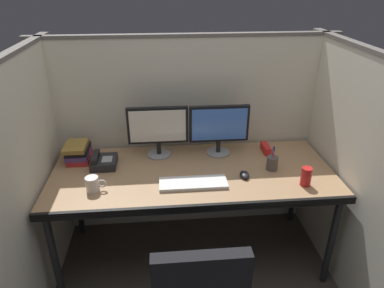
{
  "coord_description": "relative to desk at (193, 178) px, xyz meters",
  "views": [
    {
      "loc": [
        -0.19,
        -1.74,
        1.95
      ],
      "look_at": [
        0.0,
        0.35,
        0.92
      ],
      "focal_mm": 32.75,
      "sensor_mm": 36.0,
      "label": 1
    }
  ],
  "objects": [
    {
      "name": "cubicle_partition_rear",
      "position": [
        0.0,
        0.46,
        0.1
      ],
      "size": [
        2.21,
        0.06,
        1.57
      ],
      "color": "beige",
      "rests_on": "ground"
    },
    {
      "name": "monitor_right",
      "position": [
        0.21,
        0.25,
        0.27
      ],
      "size": [
        0.43,
        0.17,
        0.37
      ],
      "color": "gray",
      "rests_on": "desk"
    },
    {
      "name": "soda_can",
      "position": [
        0.69,
        -0.22,
        0.11
      ],
      "size": [
        0.07,
        0.07,
        0.12
      ],
      "primitive_type": "cylinder",
      "color": "red",
      "rests_on": "desk"
    },
    {
      "name": "red_stapler",
      "position": [
        0.57,
        0.24,
        0.08
      ],
      "size": [
        0.04,
        0.15,
        0.06
      ],
      "primitive_type": "cube",
      "color": "red",
      "rests_on": "desk"
    },
    {
      "name": "cubicle_partition_left",
      "position": [
        -0.99,
        -0.09,
        0.1
      ],
      "size": [
        0.06,
        1.41,
        1.57
      ],
      "color": "beige",
      "rests_on": "ground"
    },
    {
      "name": "computer_mouse",
      "position": [
        0.33,
        -0.09,
        0.07
      ],
      "size": [
        0.06,
        0.1,
        0.04
      ],
      "color": "black",
      "rests_on": "desk"
    },
    {
      "name": "coffee_mug",
      "position": [
        -0.63,
        -0.17,
        0.1
      ],
      "size": [
        0.13,
        0.08,
        0.09
      ],
      "color": "silver",
      "rests_on": "desk"
    },
    {
      "name": "desk",
      "position": [
        0.0,
        0.0,
        0.0
      ],
      "size": [
        1.9,
        0.8,
        0.74
      ],
      "color": "#997551",
      "rests_on": "ground"
    },
    {
      "name": "monitor_left",
      "position": [
        -0.23,
        0.26,
        0.27
      ],
      "size": [
        0.43,
        0.17,
        0.37
      ],
      "color": "gray",
      "rests_on": "desk"
    },
    {
      "name": "desk_phone",
      "position": [
        -0.61,
        0.14,
        0.08
      ],
      "size": [
        0.17,
        0.19,
        0.09
      ],
      "color": "black",
      "rests_on": "desk"
    },
    {
      "name": "cubicle_partition_right",
      "position": [
        0.99,
        -0.09,
        0.1
      ],
      "size": [
        0.06,
        1.41,
        1.57
      ],
      "color": "beige",
      "rests_on": "ground"
    },
    {
      "name": "pen_cup",
      "position": [
        0.54,
        -0.01,
        0.1
      ],
      "size": [
        0.08,
        0.08,
        0.17
      ],
      "color": "#4C4742",
      "rests_on": "desk"
    },
    {
      "name": "book_stack",
      "position": [
        -0.8,
        0.24,
        0.11
      ],
      "size": [
        0.17,
        0.22,
        0.13
      ],
      "color": "#B22626",
      "rests_on": "desk"
    },
    {
      "name": "ground_plane",
      "position": [
        0.0,
        -0.29,
        -0.69
      ],
      "size": [
        8.0,
        8.0,
        0.0
      ],
      "primitive_type": "plane",
      "color": "#423D38"
    },
    {
      "name": "keyboard_main",
      "position": [
        -0.01,
        -0.16,
        0.06
      ],
      "size": [
        0.43,
        0.15,
        0.02
      ],
      "primitive_type": "cube",
      "color": "silver",
      "rests_on": "desk"
    }
  ]
}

